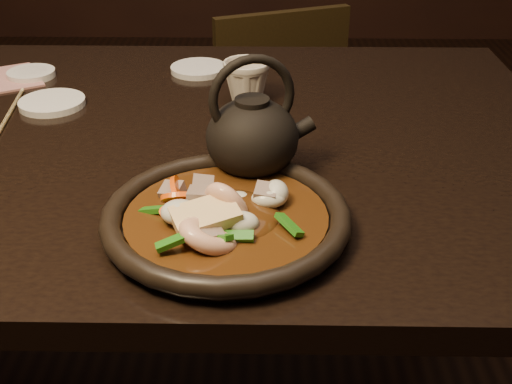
{
  "coord_description": "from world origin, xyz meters",
  "views": [
    {
      "loc": [
        0.31,
        -0.93,
        1.19
      ],
      "look_at": [
        0.3,
        -0.27,
        0.8
      ],
      "focal_mm": 45.0,
      "sensor_mm": 36.0,
      "label": 1
    }
  ],
  "objects_px": {
    "plate": "(226,218)",
    "chair": "(266,129)",
    "tea_cup": "(247,81)",
    "table": "(79,173)",
    "teapot": "(253,134)"
  },
  "relations": [
    {
      "from": "plate",
      "to": "chair",
      "type": "bearing_deg",
      "value": 87.33
    },
    {
      "from": "chair",
      "to": "tea_cup",
      "type": "relative_size",
      "value": 9.55
    },
    {
      "from": "table",
      "to": "plate",
      "type": "bearing_deg",
      "value": -46.38
    },
    {
      "from": "teapot",
      "to": "plate",
      "type": "bearing_deg",
      "value": -120.47
    },
    {
      "from": "chair",
      "to": "tea_cup",
      "type": "xyz_separation_m",
      "value": [
        -0.03,
        -0.59,
        0.36
      ]
    },
    {
      "from": "tea_cup",
      "to": "teapot",
      "type": "bearing_deg",
      "value": -86.46
    },
    {
      "from": "plate",
      "to": "teapot",
      "type": "height_order",
      "value": "teapot"
    },
    {
      "from": "table",
      "to": "tea_cup",
      "type": "distance_m",
      "value": 0.33
    },
    {
      "from": "tea_cup",
      "to": "teapot",
      "type": "height_order",
      "value": "teapot"
    },
    {
      "from": "plate",
      "to": "tea_cup",
      "type": "height_order",
      "value": "tea_cup"
    },
    {
      "from": "table",
      "to": "tea_cup",
      "type": "xyz_separation_m",
      "value": [
        0.28,
        0.13,
        0.12
      ]
    },
    {
      "from": "chair",
      "to": "tea_cup",
      "type": "height_order",
      "value": "tea_cup"
    },
    {
      "from": "table",
      "to": "chair",
      "type": "bearing_deg",
      "value": 66.47
    },
    {
      "from": "tea_cup",
      "to": "plate",
      "type": "bearing_deg",
      "value": -91.83
    },
    {
      "from": "teapot",
      "to": "tea_cup",
      "type": "bearing_deg",
      "value": 75.14
    }
  ]
}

